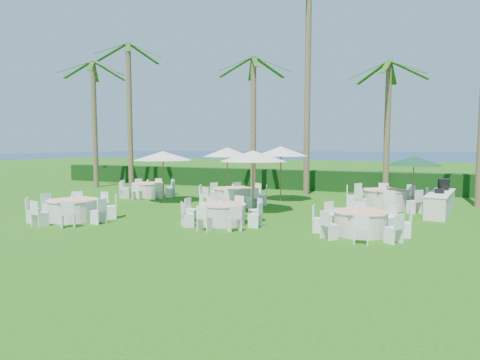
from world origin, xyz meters
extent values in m
plane|color=#1F540E|center=(0.00, 0.00, 0.00)|extent=(120.00, 120.00, 0.00)
cube|color=black|center=(0.00, 12.00, 0.60)|extent=(34.00, 1.00, 1.20)
plane|color=#081951|center=(0.00, 102.00, 0.00)|extent=(260.00, 260.00, 0.00)
cylinder|color=beige|center=(-4.05, -1.17, 0.37)|extent=(1.69, 1.69, 0.73)
cylinder|color=beige|center=(-4.05, -1.17, 0.74)|extent=(1.76, 1.76, 0.03)
cube|color=#FFA87A|center=(-4.05, -1.17, 0.77)|extent=(1.85, 1.85, 0.01)
cylinder|color=silver|center=(-4.05, -1.17, 0.85)|extent=(0.12, 0.12, 0.16)
cube|color=white|center=(-3.02, -0.34, 0.44)|extent=(0.58, 0.58, 0.88)
cube|color=white|center=(-3.91, 0.14, 0.44)|extent=(0.45, 0.45, 0.88)
cube|color=white|center=(-4.88, -0.14, 0.44)|extent=(0.58, 0.58, 0.88)
cube|color=white|center=(-5.37, -1.03, 0.44)|extent=(0.45, 0.45, 0.88)
cube|color=white|center=(-5.08, -2.00, 0.44)|extent=(0.58, 0.58, 0.88)
cube|color=white|center=(-4.20, -2.49, 0.44)|extent=(0.45, 0.45, 0.88)
cube|color=white|center=(-3.23, -2.20, 0.44)|extent=(0.58, 0.58, 0.88)
cube|color=white|center=(-2.74, -1.31, 0.44)|extent=(0.45, 0.45, 0.88)
cylinder|color=beige|center=(1.30, 0.28, 0.34)|extent=(1.58, 1.58, 0.69)
cylinder|color=beige|center=(1.30, 0.28, 0.70)|extent=(1.65, 1.65, 0.03)
cube|color=#FFA87A|center=(1.30, 0.28, 0.72)|extent=(1.64, 1.64, 0.01)
cylinder|color=silver|center=(1.30, 0.28, 0.81)|extent=(0.11, 0.11, 0.15)
cube|color=white|center=(2.54, 0.23, 0.41)|extent=(0.40, 0.40, 0.82)
cube|color=white|center=(2.21, 1.12, 0.41)|extent=(0.54, 0.54, 0.82)
cube|color=white|center=(1.35, 1.51, 0.41)|extent=(0.40, 0.40, 0.82)
cube|color=white|center=(0.46, 1.18, 0.41)|extent=(0.54, 0.54, 0.82)
cube|color=white|center=(0.07, 0.33, 0.41)|extent=(0.40, 0.40, 0.82)
cube|color=white|center=(0.39, -0.56, 0.41)|extent=(0.54, 0.54, 0.82)
cube|color=white|center=(1.25, -0.96, 0.41)|extent=(0.40, 0.40, 0.82)
cube|color=white|center=(2.14, -0.63, 0.41)|extent=(0.54, 0.54, 0.82)
cylinder|color=beige|center=(5.91, 0.44, 0.35)|extent=(1.60, 1.60, 0.69)
cylinder|color=beige|center=(5.91, 0.44, 0.70)|extent=(1.67, 1.67, 0.03)
cube|color=#FFA87A|center=(5.91, 0.44, 0.73)|extent=(1.76, 1.76, 0.01)
cylinder|color=silver|center=(5.91, 0.44, 0.81)|extent=(0.11, 0.11, 0.15)
cube|color=white|center=(7.15, 0.59, 0.42)|extent=(0.43, 0.43, 0.83)
cube|color=white|center=(6.68, 1.43, 0.42)|extent=(0.55, 0.55, 0.83)
cube|color=white|center=(5.76, 1.68, 0.42)|extent=(0.43, 0.43, 0.83)
cube|color=white|center=(4.92, 1.21, 0.42)|extent=(0.55, 0.55, 0.83)
cube|color=white|center=(4.67, 0.29, 0.42)|extent=(0.43, 0.43, 0.83)
cube|color=white|center=(5.14, -0.54, 0.42)|extent=(0.55, 0.55, 0.83)
cube|color=white|center=(6.06, -0.80, 0.42)|extent=(0.43, 0.43, 0.83)
cube|color=white|center=(6.89, -0.33, 0.42)|extent=(0.55, 0.55, 0.83)
cylinder|color=beige|center=(-5.52, 5.47, 0.35)|extent=(1.63, 1.63, 0.71)
cylinder|color=beige|center=(-5.52, 5.47, 0.72)|extent=(1.69, 1.69, 0.03)
cube|color=#FFA87A|center=(-5.52, 5.47, 0.74)|extent=(1.82, 1.82, 0.01)
cylinder|color=silver|center=(-5.52, 5.47, 0.83)|extent=(0.11, 0.11, 0.15)
cube|color=white|center=(-4.27, 5.72, 0.42)|extent=(0.46, 0.46, 0.85)
cube|color=white|center=(-4.81, 6.53, 0.42)|extent=(0.55, 0.55, 0.85)
cube|color=white|center=(-5.77, 6.72, 0.42)|extent=(0.46, 0.46, 0.85)
cube|color=white|center=(-6.57, 6.18, 0.42)|extent=(0.55, 0.55, 0.85)
cube|color=white|center=(-6.76, 5.22, 0.42)|extent=(0.46, 0.46, 0.85)
cube|color=white|center=(-6.23, 4.42, 0.42)|extent=(0.55, 0.55, 0.85)
cube|color=white|center=(-5.27, 4.22, 0.42)|extent=(0.46, 0.46, 0.85)
cube|color=white|center=(-4.46, 4.76, 0.42)|extent=(0.55, 0.55, 0.85)
cylinder|color=beige|center=(-0.17, 4.58, 0.37)|extent=(1.72, 1.72, 0.75)
cylinder|color=beige|center=(-0.17, 4.58, 0.76)|extent=(1.79, 1.79, 0.03)
cube|color=#FFA87A|center=(-0.17, 4.58, 0.78)|extent=(1.96, 1.96, 0.01)
cylinder|color=silver|center=(-0.17, 4.58, 0.87)|extent=(0.12, 0.12, 0.16)
cube|color=white|center=(1.12, 4.97, 0.45)|extent=(0.52, 0.52, 0.90)
cube|color=white|center=(0.47, 5.77, 0.45)|extent=(0.57, 0.57, 0.90)
cube|color=white|center=(-0.55, 5.87, 0.45)|extent=(0.52, 0.52, 0.90)
cube|color=white|center=(-1.35, 5.23, 0.45)|extent=(0.57, 0.57, 0.90)
cube|color=white|center=(-1.46, 4.20, 0.45)|extent=(0.52, 0.52, 0.90)
cube|color=white|center=(-0.81, 3.40, 0.45)|extent=(0.57, 0.57, 0.90)
cube|color=white|center=(0.21, 3.29, 0.45)|extent=(0.52, 0.52, 0.90)
cube|color=white|center=(1.01, 3.94, 0.45)|extent=(0.57, 0.57, 0.90)
cylinder|color=beige|center=(6.39, 6.12, 0.40)|extent=(1.83, 1.83, 0.79)
cylinder|color=beige|center=(6.39, 6.12, 0.80)|extent=(1.90, 1.90, 0.03)
cube|color=#FFA87A|center=(6.39, 6.12, 0.83)|extent=(2.01, 2.01, 0.01)
cylinder|color=silver|center=(6.39, 6.12, 0.91)|extent=(0.13, 0.13, 0.17)
cube|color=white|center=(7.80, 6.29, 0.48)|extent=(0.49, 0.49, 0.95)
cube|color=white|center=(7.27, 7.24, 0.48)|extent=(0.62, 0.62, 0.95)
cube|color=white|center=(6.22, 7.54, 0.48)|extent=(0.49, 0.49, 0.95)
cube|color=white|center=(5.27, 7.00, 0.48)|extent=(0.62, 0.62, 0.95)
cube|color=white|center=(4.97, 5.95, 0.48)|extent=(0.49, 0.49, 0.95)
cube|color=white|center=(5.50, 5.00, 0.48)|extent=(0.62, 0.62, 0.95)
cube|color=white|center=(6.55, 4.70, 0.48)|extent=(0.49, 0.49, 0.95)
cube|color=white|center=(7.51, 5.23, 0.48)|extent=(0.62, 0.62, 0.95)
cylinder|color=brown|center=(-3.50, 3.91, 1.18)|extent=(0.06, 0.06, 2.36)
cone|color=silver|center=(-3.50, 3.91, 2.24)|extent=(2.78, 2.78, 0.42)
sphere|color=brown|center=(-3.50, 3.91, 2.39)|extent=(0.09, 0.09, 0.09)
cylinder|color=brown|center=(1.44, 2.90, 1.22)|extent=(0.06, 0.06, 2.43)
cone|color=silver|center=(1.44, 2.90, 2.31)|extent=(2.83, 2.83, 0.44)
sphere|color=brown|center=(1.44, 2.90, 2.46)|extent=(0.10, 0.10, 0.10)
cylinder|color=brown|center=(-1.13, 6.05, 1.26)|extent=(0.06, 0.06, 2.53)
cone|color=silver|center=(-1.13, 6.05, 2.40)|extent=(2.53, 2.53, 0.45)
sphere|color=brown|center=(-1.13, 6.05, 2.56)|extent=(0.10, 0.10, 0.10)
cylinder|color=brown|center=(1.52, 6.52, 1.29)|extent=(0.06, 0.06, 2.58)
cone|color=silver|center=(1.52, 6.52, 2.45)|extent=(2.65, 2.65, 0.46)
sphere|color=brown|center=(1.52, 6.52, 2.61)|extent=(0.10, 0.10, 0.10)
cylinder|color=brown|center=(7.44, 5.70, 1.11)|extent=(0.05, 0.05, 2.21)
cone|color=#113F23|center=(7.44, 5.70, 2.10)|extent=(2.23, 2.23, 0.40)
sphere|color=brown|center=(7.44, 5.70, 2.24)|extent=(0.09, 0.09, 0.09)
cube|color=beige|center=(8.45, 5.47, 0.42)|extent=(1.36, 3.77, 0.83)
cube|color=white|center=(8.45, 5.47, 0.85)|extent=(1.42, 3.83, 0.04)
cube|color=black|center=(8.64, 6.57, 1.10)|extent=(0.50, 0.57, 0.46)
cube|color=black|center=(8.39, 5.11, 0.96)|extent=(0.37, 0.37, 0.19)
cylinder|color=brown|center=(-9.10, 8.71, 4.53)|extent=(0.32, 0.32, 9.07)
cube|color=#1E4F13|center=(-8.01, 8.85, 8.58)|extent=(2.22, 0.57, 1.00)
cube|color=#1E4F13|center=(-8.68, 9.72, 8.58)|extent=(1.10, 2.15, 1.00)
cube|color=#1E4F13|center=(-9.77, 9.57, 8.58)|extent=(1.57, 1.92, 1.00)
cube|color=#1E4F13|center=(-10.18, 8.56, 8.58)|extent=(2.22, 0.57, 1.00)
cube|color=#1E4F13|center=(-9.51, 7.69, 8.58)|extent=(1.10, 2.15, 1.00)
cube|color=#1E4F13|center=(-8.43, 7.84, 8.58)|extent=(1.57, 1.92, 1.00)
cylinder|color=brown|center=(-1.02, 9.42, 3.86)|extent=(0.32, 0.32, 7.72)
cube|color=#1E4F13|center=(0.07, 9.34, 7.23)|extent=(2.22, 0.44, 1.00)
cube|color=#1E4F13|center=(-0.40, 10.33, 7.23)|extent=(1.47, 1.98, 1.00)
cube|color=#1E4F13|center=(-1.50, 10.41, 7.23)|extent=(1.21, 2.11, 1.00)
cube|color=#1E4F13|center=(-2.11, 9.50, 7.23)|extent=(2.22, 0.44, 1.00)
cube|color=#1E4F13|center=(-1.64, 8.52, 7.23)|extent=(1.47, 1.98, 1.00)
cube|color=#1E4F13|center=(-0.54, 8.43, 7.23)|extent=(1.21, 2.11, 1.00)
cylinder|color=brown|center=(2.04, 9.69, 6.22)|extent=(0.32, 0.32, 12.44)
cylinder|color=brown|center=(6.12, 11.30, 3.64)|extent=(0.32, 0.32, 7.28)
cube|color=#1E4F13|center=(7.12, 11.75, 6.79)|extent=(2.13, 1.15, 1.00)
cube|color=#1E4F13|center=(6.23, 12.39, 6.79)|extent=(0.51, 2.22, 1.00)
cube|color=#1E4F13|center=(5.23, 11.94, 6.79)|extent=(1.95, 1.52, 1.00)
cube|color=#1E4F13|center=(5.11, 10.85, 6.79)|extent=(2.13, 1.15, 1.00)
cube|color=#1E4F13|center=(6.00, 10.21, 6.79)|extent=(0.51, 2.22, 1.00)
cube|color=#1E4F13|center=(7.00, 10.66, 6.79)|extent=(1.95, 1.52, 1.00)
cylinder|color=brown|center=(-11.53, 8.25, 4.04)|extent=(0.32, 0.32, 8.07)
cube|color=#1E4F13|center=(-10.45, 8.37, 7.58)|extent=(2.22, 0.52, 1.00)
cube|color=#1E4F13|center=(-11.09, 9.25, 7.58)|extent=(1.14, 2.13, 1.00)
cube|color=#1E4F13|center=(-12.18, 9.13, 7.58)|extent=(1.53, 1.94, 1.00)
cube|color=#1E4F13|center=(-12.62, 8.13, 7.58)|extent=(2.22, 0.52, 1.00)
cube|color=#1E4F13|center=(-11.97, 7.24, 7.58)|extent=(1.14, 2.13, 1.00)
cube|color=#1E4F13|center=(-10.89, 7.36, 7.58)|extent=(1.53, 1.94, 1.00)
camera|label=1|loc=(7.16, -12.20, 2.75)|focal=30.00mm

